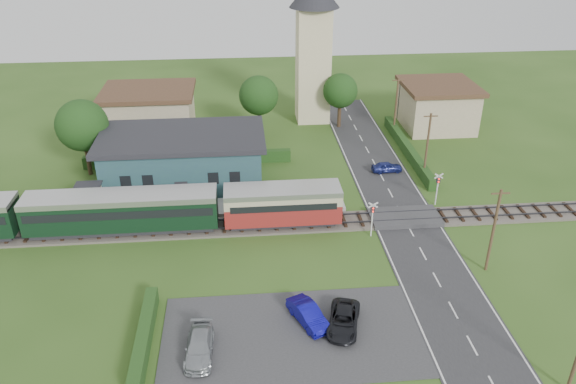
{
  "coord_description": "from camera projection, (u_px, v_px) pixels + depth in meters",
  "views": [
    {
      "loc": [
        -4.28,
        -40.08,
        25.69
      ],
      "look_at": [
        -0.29,
        4.0,
        2.22
      ],
      "focal_mm": 35.0,
      "sensor_mm": 36.0,
      "label": 1
    }
  ],
  "objects": [
    {
      "name": "car_on_road",
      "position": [
        387.0,
        167.0,
        58.51
      ],
      "size": [
        3.23,
        1.44,
        1.08
      ],
      "primitive_type": "imported",
      "rotation": [
        0.0,
        0.0,
        1.62
      ],
      "color": "navy",
      "rests_on": "road"
    },
    {
      "name": "car_park_blue",
      "position": [
        308.0,
        314.0,
        37.74
      ],
      "size": [
        2.82,
        4.1,
        1.28
      ],
      "primitive_type": "imported",
      "rotation": [
        0.0,
        0.0,
        0.42
      ],
      "color": "#0D0B84",
      "rests_on": "car_park"
    },
    {
      "name": "tree_a",
      "position": [
        82.0,
        126.0,
        55.84
      ],
      "size": [
        5.2,
        5.2,
        8.0
      ],
      "color": "#332316",
      "rests_on": "ground"
    },
    {
      "name": "road",
      "position": [
        411.0,
        231.0,
        48.42
      ],
      "size": [
        6.0,
        70.0,
        0.05
      ],
      "primitive_type": "cube",
      "color": "#28282B",
      "rests_on": "ground"
    },
    {
      "name": "utility_pole_b",
      "position": [
        493.0,
        230.0,
        41.79
      ],
      "size": [
        1.4,
        0.22,
        7.0
      ],
      "color": "#473321",
      "rests_on": "ground"
    },
    {
      "name": "hedge_carpark",
      "position": [
        144.0,
        338.0,
        35.92
      ],
      "size": [
        0.8,
        9.0,
        1.2
      ],
      "primitive_type": "cube",
      "color": "#193814",
      "rests_on": "ground"
    },
    {
      "name": "pedestrian_near",
      "position": [
        267.0,
        197.0,
        51.42
      ],
      "size": [
        0.64,
        0.5,
        1.56
      ],
      "primitive_type": "imported",
      "rotation": [
        0.0,
        0.0,
        2.89
      ],
      "color": "gray",
      "rests_on": "platform"
    },
    {
      "name": "ground",
      "position": [
        296.0,
        237.0,
        47.64
      ],
      "size": [
        120.0,
        120.0,
        0.0
      ],
      "primitive_type": "plane",
      "color": "#2D4C19"
    },
    {
      "name": "hedge_station",
      "position": [
        188.0,
        159.0,
        60.17
      ],
      "size": [
        22.0,
        0.8,
        1.3
      ],
      "primitive_type": "cube",
      "color": "#193814",
      "rests_on": "ground"
    },
    {
      "name": "house_east",
      "position": [
        437.0,
        105.0,
        69.04
      ],
      "size": [
        8.8,
        8.8,
        5.5
      ],
      "color": "tan",
      "rests_on": "ground"
    },
    {
      "name": "pedestrian_far",
      "position": [
        132.0,
        207.0,
        49.82
      ],
      "size": [
        0.63,
        0.77,
        1.49
      ],
      "primitive_type": "imported",
      "rotation": [
        0.0,
        0.0,
        1.48
      ],
      "color": "gray",
      "rests_on": "platform"
    },
    {
      "name": "church_tower",
      "position": [
        314.0,
        39.0,
        67.88
      ],
      "size": [
        6.0,
        6.0,
        17.6
      ],
      "color": "beige",
      "rests_on": "ground"
    },
    {
      "name": "car_park_dark",
      "position": [
        344.0,
        320.0,
        37.32
      ],
      "size": [
        3.03,
        4.59,
        1.17
      ],
      "primitive_type": "imported",
      "rotation": [
        0.0,
        0.0,
        -0.28
      ],
      "color": "black",
      "rests_on": "car_park"
    },
    {
      "name": "streetlamp_east",
      "position": [
        399.0,
        97.0,
        71.24
      ],
      "size": [
        0.3,
        0.3,
        5.15
      ],
      "color": "#3F3F47",
      "rests_on": "ground"
    },
    {
      "name": "car_park_silver",
      "position": [
        200.0,
        347.0,
        35.1
      ],
      "size": [
        1.89,
        4.28,
        1.22
      ],
      "primitive_type": "imported",
      "rotation": [
        0.0,
        0.0,
        -0.04
      ],
      "color": "#94989E",
      "rests_on": "car_park"
    },
    {
      "name": "tree_c",
      "position": [
        340.0,
        91.0,
        68.09
      ],
      "size": [
        4.2,
        4.2,
        6.78
      ],
      "color": "#332316",
      "rests_on": "ground"
    },
    {
      "name": "railway_track",
      "position": [
        293.0,
        224.0,
        49.34
      ],
      "size": [
        76.0,
        3.2,
        0.49
      ],
      "color": "#4C443D",
      "rests_on": "ground"
    },
    {
      "name": "house_west",
      "position": [
        150.0,
        111.0,
        67.13
      ],
      "size": [
        10.8,
        8.8,
        5.5
      ],
      "color": "tan",
      "rests_on": "ground"
    },
    {
      "name": "streetlamp_west",
      "position": [
        80.0,
        126.0,
        62.06
      ],
      "size": [
        0.3,
        0.3,
        5.15
      ],
      "color": "#3F3F47",
      "rests_on": "ground"
    },
    {
      "name": "equipment_hut",
      "position": [
        89.0,
        199.0,
        49.96
      ],
      "size": [
        2.3,
        2.3,
        2.55
      ],
      "color": "beige",
      "rests_on": "platform"
    },
    {
      "name": "platform",
      "position": [
        181.0,
        210.0,
        51.31
      ],
      "size": [
        30.0,
        3.0,
        0.45
      ],
      "primitive_type": "cube",
      "color": "gray",
      "rests_on": "ground"
    },
    {
      "name": "train",
      "position": [
        83.0,
        212.0,
        46.97
      ],
      "size": [
        43.2,
        2.9,
        3.4
      ],
      "color": "#232328",
      "rests_on": "ground"
    },
    {
      "name": "utility_pole_c",
      "position": [
        427.0,
        145.0,
        55.87
      ],
      "size": [
        1.4,
        0.22,
        7.0
      ],
      "color": "#473321",
      "rests_on": "ground"
    },
    {
      "name": "crossing_signal_near",
      "position": [
        372.0,
        214.0,
        46.79
      ],
      "size": [
        0.84,
        0.28,
        3.28
      ],
      "color": "silver",
      "rests_on": "ground"
    },
    {
      "name": "station_building",
      "position": [
        184.0,
        159.0,
        55.25
      ],
      "size": [
        16.0,
        9.0,
        5.3
      ],
      "color": "#284A57",
      "rests_on": "ground"
    },
    {
      "name": "crossing_signal_far",
      "position": [
        438.0,
        184.0,
        51.58
      ],
      "size": [
        0.84,
        0.28,
        3.28
      ],
      "color": "silver",
      "rests_on": "ground"
    },
    {
      "name": "crossing_deck",
      "position": [
        405.0,
        217.0,
        50.09
      ],
      "size": [
        6.2,
        3.4,
        0.45
      ],
      "primitive_type": "cube",
      "color": "#333335",
      "rests_on": "ground"
    },
    {
      "name": "utility_pole_d",
      "position": [
        396.0,
        106.0,
        66.43
      ],
      "size": [
        1.4,
        0.22,
        7.0
      ],
      "color": "#473321",
      "rests_on": "ground"
    },
    {
      "name": "car_park",
      "position": [
        292.0,
        335.0,
        36.94
      ],
      "size": [
        17.0,
        9.0,
        0.08
      ],
      "primitive_type": "cube",
      "color": "#333335",
      "rests_on": "ground"
    },
    {
      "name": "tree_b",
      "position": [
        259.0,
        96.0,
        65.37
      ],
      "size": [
        4.6,
        4.6,
        7.34
      ],
      "color": "#332316",
      "rests_on": "ground"
    },
    {
      "name": "hedge_roadside",
      "position": [
        407.0,
        149.0,
        62.56
      ],
      "size": [
        0.8,
        18.0,
        1.2
      ],
      "primitive_type": "cube",
      "color": "#193814",
      "rests_on": "ground"
    }
  ]
}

